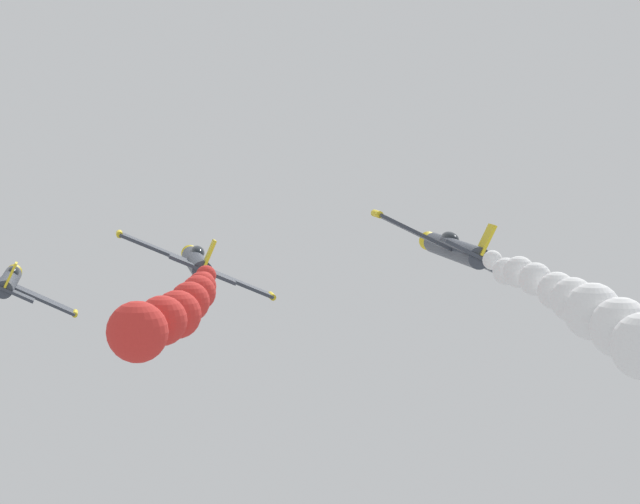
% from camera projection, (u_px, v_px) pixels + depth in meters
% --- Properties ---
extents(airplane_lead, '(8.78, 10.35, 4.46)m').
position_uv_depth(airplane_lead, '(9.00, 281.00, 84.40)').
color(airplane_lead, '#333842').
extents(airplane_left_inner, '(8.93, 10.35, 4.10)m').
position_uv_depth(airplane_left_inner, '(197.00, 262.00, 74.87)').
color(airplane_left_inner, '#333842').
extents(smoke_trail_left_inner, '(5.61, 17.99, 2.40)m').
position_uv_depth(smoke_trail_left_inner, '(171.00, 313.00, 55.54)').
color(smoke_trail_left_inner, red).
extents(airplane_right_inner, '(8.75, 10.35, 4.52)m').
position_uv_depth(airplane_right_inner, '(454.00, 249.00, 68.53)').
color(airplane_right_inner, '#333842').
extents(smoke_trail_right_inner, '(3.17, 16.12, 3.48)m').
position_uv_depth(smoke_trail_right_inner, '(594.00, 314.00, 51.44)').
color(smoke_trail_right_inner, white).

